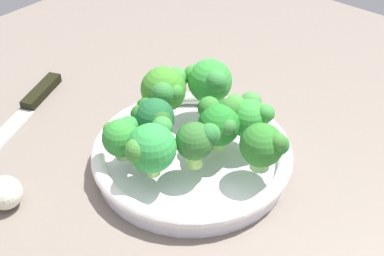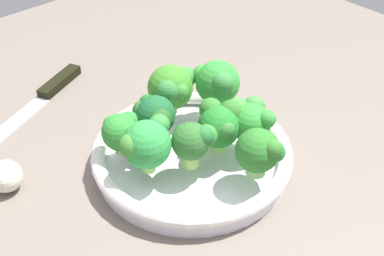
{
  "view_description": "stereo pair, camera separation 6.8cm",
  "coord_description": "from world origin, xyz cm",
  "px_view_note": "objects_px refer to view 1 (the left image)",
  "views": [
    {
      "loc": [
        -32.24,
        39.21,
        48.27
      ],
      "look_at": [
        2.78,
        -1.72,
        6.57
      ],
      "focal_mm": 47.94,
      "sensor_mm": 36.0,
      "label": 1
    },
    {
      "loc": [
        -37.12,
        34.47,
        48.27
      ],
      "look_at": [
        2.78,
        -1.72,
        6.57
      ],
      "focal_mm": 47.94,
      "sensor_mm": 36.0,
      "label": 2
    }
  ],
  "objects_px": {
    "broccoli_floret_2": "(218,121)",
    "knife": "(26,108)",
    "broccoli_floret_7": "(151,147)",
    "broccoli_floret_8": "(154,119)",
    "broccoli_floret_4": "(122,136)",
    "broccoli_floret_6": "(248,115)",
    "garlic_bulb": "(5,193)",
    "broccoli_floret_5": "(165,89)",
    "broccoli_floret_1": "(209,81)",
    "broccoli_floret_0": "(264,146)",
    "broccoli_floret_3": "(199,141)",
    "bowl": "(192,155)"
  },
  "relations": [
    {
      "from": "bowl",
      "to": "broccoli_floret_3",
      "type": "relative_size",
      "value": 4.33
    },
    {
      "from": "broccoli_floret_4",
      "to": "broccoli_floret_2",
      "type": "bearing_deg",
      "value": -128.36
    },
    {
      "from": "broccoli_floret_3",
      "to": "garlic_bulb",
      "type": "height_order",
      "value": "broccoli_floret_3"
    },
    {
      "from": "broccoli_floret_6",
      "to": "broccoli_floret_8",
      "type": "bearing_deg",
      "value": 46.75
    },
    {
      "from": "broccoli_floret_7",
      "to": "broccoli_floret_0",
      "type": "bearing_deg",
      "value": -135.16
    },
    {
      "from": "broccoli_floret_7",
      "to": "garlic_bulb",
      "type": "xyz_separation_m",
      "value": [
        0.13,
        0.14,
        -0.06
      ]
    },
    {
      "from": "broccoli_floret_4",
      "to": "garlic_bulb",
      "type": "height_order",
      "value": "broccoli_floret_4"
    },
    {
      "from": "broccoli_floret_1",
      "to": "knife",
      "type": "height_order",
      "value": "broccoli_floret_1"
    },
    {
      "from": "broccoli_floret_1",
      "to": "broccoli_floret_5",
      "type": "relative_size",
      "value": 1.03
    },
    {
      "from": "broccoli_floret_5",
      "to": "broccoli_floret_2",
      "type": "bearing_deg",
      "value": 177.95
    },
    {
      "from": "broccoli_floret_3",
      "to": "broccoli_floret_7",
      "type": "height_order",
      "value": "broccoli_floret_7"
    },
    {
      "from": "broccoli_floret_2",
      "to": "broccoli_floret_5",
      "type": "relative_size",
      "value": 0.87
    },
    {
      "from": "broccoli_floret_8",
      "to": "bowl",
      "type": "bearing_deg",
      "value": -143.55
    },
    {
      "from": "broccoli_floret_0",
      "to": "broccoli_floret_8",
      "type": "bearing_deg",
      "value": 21.47
    },
    {
      "from": "broccoli_floret_5",
      "to": "broccoli_floret_8",
      "type": "bearing_deg",
      "value": 120.23
    },
    {
      "from": "broccoli_floret_2",
      "to": "broccoli_floret_3",
      "type": "distance_m",
      "value": 0.05
    },
    {
      "from": "garlic_bulb",
      "to": "broccoli_floret_8",
      "type": "bearing_deg",
      "value": -115.94
    },
    {
      "from": "broccoli_floret_4",
      "to": "broccoli_floret_6",
      "type": "xyz_separation_m",
      "value": [
        -0.1,
        -0.14,
        0.0
      ]
    },
    {
      "from": "bowl",
      "to": "broccoli_floret_5",
      "type": "height_order",
      "value": "broccoli_floret_5"
    },
    {
      "from": "broccoli_floret_7",
      "to": "knife",
      "type": "relative_size",
      "value": 0.29
    },
    {
      "from": "broccoli_floret_6",
      "to": "knife",
      "type": "height_order",
      "value": "broccoli_floret_6"
    },
    {
      "from": "knife",
      "to": "garlic_bulb",
      "type": "xyz_separation_m",
      "value": [
        -0.16,
        0.14,
        0.02
      ]
    },
    {
      "from": "broccoli_floret_7",
      "to": "broccoli_floret_8",
      "type": "xyz_separation_m",
      "value": [
        0.04,
        -0.04,
        -0.0
      ]
    },
    {
      "from": "broccoli_floret_3",
      "to": "broccoli_floret_5",
      "type": "distance_m",
      "value": 0.12
    },
    {
      "from": "broccoli_floret_2",
      "to": "knife",
      "type": "xyz_separation_m",
      "value": [
        0.31,
        0.1,
        -0.07
      ]
    },
    {
      "from": "broccoli_floret_1",
      "to": "garlic_bulb",
      "type": "xyz_separation_m",
      "value": [
        0.09,
        0.3,
        -0.06
      ]
    },
    {
      "from": "bowl",
      "to": "broccoli_floret_4",
      "type": "relative_size",
      "value": 4.8
    },
    {
      "from": "broccoli_floret_4",
      "to": "broccoli_floret_5",
      "type": "distance_m",
      "value": 0.11
    },
    {
      "from": "broccoli_floret_6",
      "to": "knife",
      "type": "bearing_deg",
      "value": 22.29
    },
    {
      "from": "broccoli_floret_6",
      "to": "broccoli_floret_1",
      "type": "bearing_deg",
      "value": -13.46
    },
    {
      "from": "broccoli_floret_3",
      "to": "broccoli_floret_5",
      "type": "height_order",
      "value": "broccoli_floret_5"
    },
    {
      "from": "broccoli_floret_5",
      "to": "broccoli_floret_7",
      "type": "xyz_separation_m",
      "value": [
        -0.07,
        0.1,
        -0.0
      ]
    },
    {
      "from": "broccoli_floret_3",
      "to": "broccoli_floret_6",
      "type": "xyz_separation_m",
      "value": [
        -0.01,
        -0.09,
        -0.0
      ]
    },
    {
      "from": "broccoli_floret_7",
      "to": "knife",
      "type": "bearing_deg",
      "value": -0.24
    },
    {
      "from": "broccoli_floret_0",
      "to": "broccoli_floret_3",
      "type": "xyz_separation_m",
      "value": [
        0.07,
        0.05,
        0.0
      ]
    },
    {
      "from": "broccoli_floret_1",
      "to": "broccoli_floret_3",
      "type": "distance_m",
      "value": 0.13
    },
    {
      "from": "knife",
      "to": "garlic_bulb",
      "type": "bearing_deg",
      "value": 138.52
    },
    {
      "from": "broccoli_floret_2",
      "to": "knife",
      "type": "relative_size",
      "value": 0.27
    },
    {
      "from": "broccoli_floret_0",
      "to": "broccoli_floret_6",
      "type": "xyz_separation_m",
      "value": [
        0.05,
        -0.04,
        0.0
      ]
    },
    {
      "from": "broccoli_floret_5",
      "to": "broccoli_floret_8",
      "type": "distance_m",
      "value": 0.07
    },
    {
      "from": "broccoli_floret_3",
      "to": "broccoli_floret_8",
      "type": "xyz_separation_m",
      "value": [
        0.07,
        0.01,
        0.0
      ]
    },
    {
      "from": "bowl",
      "to": "broccoli_floret_4",
      "type": "xyz_separation_m",
      "value": [
        0.06,
        0.07,
        0.05
      ]
    },
    {
      "from": "bowl",
      "to": "broccoli_floret_7",
      "type": "distance_m",
      "value": 0.1
    },
    {
      "from": "broccoli_floret_0",
      "to": "broccoli_floret_1",
      "type": "height_order",
      "value": "broccoli_floret_1"
    },
    {
      "from": "broccoli_floret_2",
      "to": "broccoli_floret_3",
      "type": "bearing_deg",
      "value": 98.83
    },
    {
      "from": "broccoli_floret_0",
      "to": "garlic_bulb",
      "type": "xyz_separation_m",
      "value": [
        0.23,
        0.24,
        -0.05
      ]
    },
    {
      "from": "bowl",
      "to": "broccoli_floret_3",
      "type": "bearing_deg",
      "value": 143.03
    },
    {
      "from": "broccoli_floret_6",
      "to": "garlic_bulb",
      "type": "height_order",
      "value": "broccoli_floret_6"
    },
    {
      "from": "broccoli_floret_4",
      "to": "broccoli_floret_5",
      "type": "relative_size",
      "value": 0.75
    },
    {
      "from": "broccoli_floret_2",
      "to": "broccoli_floret_4",
      "type": "relative_size",
      "value": 1.17
    }
  ]
}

